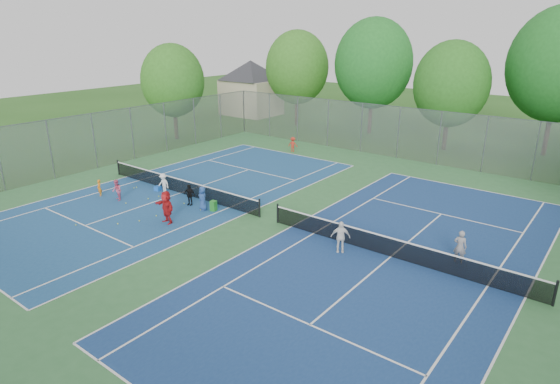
{
  "coord_description": "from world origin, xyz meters",
  "views": [
    {
      "loc": [
        14.49,
        -17.8,
        9.6
      ],
      "look_at": [
        0.0,
        1.0,
        1.3
      ],
      "focal_mm": 30.0,
      "sensor_mm": 36.0,
      "label": 1
    }
  ],
  "objects_px": {
    "net_left": "(180,186)",
    "instructor": "(460,247)",
    "ball_hopper": "(213,206)",
    "net_right": "(392,248)",
    "ball_crate": "(158,188)"
  },
  "relations": [
    {
      "from": "net_left",
      "to": "instructor",
      "type": "bearing_deg",
      "value": 4.54
    },
    {
      "from": "net_left",
      "to": "instructor",
      "type": "height_order",
      "value": "instructor"
    },
    {
      "from": "ball_hopper",
      "to": "instructor",
      "type": "bearing_deg",
      "value": 9.63
    },
    {
      "from": "net_right",
      "to": "ball_hopper",
      "type": "height_order",
      "value": "net_right"
    },
    {
      "from": "net_right",
      "to": "ball_crate",
      "type": "relative_size",
      "value": 36.87
    },
    {
      "from": "net_left",
      "to": "instructor",
      "type": "relative_size",
      "value": 8.55
    },
    {
      "from": "net_left",
      "to": "ball_hopper",
      "type": "distance_m",
      "value": 3.86
    },
    {
      "from": "ball_crate",
      "to": "instructor",
      "type": "distance_m",
      "value": 18.13
    },
    {
      "from": "ball_hopper",
      "to": "ball_crate",
      "type": "bearing_deg",
      "value": 176.61
    },
    {
      "from": "net_right",
      "to": "instructor",
      "type": "height_order",
      "value": "instructor"
    },
    {
      "from": "ball_crate",
      "to": "ball_hopper",
      "type": "xyz_separation_m",
      "value": [
        5.25,
        -0.31,
        0.15
      ]
    },
    {
      "from": "ball_hopper",
      "to": "net_right",
      "type": "bearing_deg",
      "value": 4.77
    },
    {
      "from": "ball_crate",
      "to": "instructor",
      "type": "height_order",
      "value": "instructor"
    },
    {
      "from": "net_right",
      "to": "ball_crate",
      "type": "height_order",
      "value": "net_right"
    },
    {
      "from": "net_right",
      "to": "ball_crate",
      "type": "bearing_deg",
      "value": -177.99
    }
  ]
}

